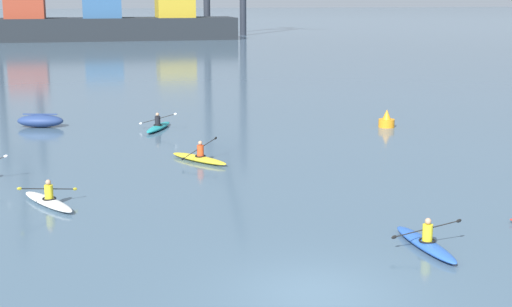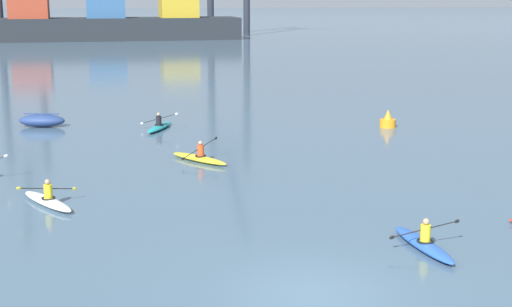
% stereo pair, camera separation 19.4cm
% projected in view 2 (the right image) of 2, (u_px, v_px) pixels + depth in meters
% --- Properties ---
extents(ground_plane, '(800.00, 800.00, 0.00)m').
position_uv_depth(ground_plane, '(312.00, 294.00, 18.20)').
color(ground_plane, '#425B70').
extents(container_barge, '(43.58, 9.24, 8.17)m').
position_uv_depth(container_barge, '(104.00, 24.00, 119.93)').
color(container_barge, '#1E2328').
rests_on(container_barge, ground).
extents(capsized_dinghy, '(2.80, 1.75, 0.76)m').
position_uv_depth(capsized_dinghy, '(42.00, 121.00, 41.15)').
color(capsized_dinghy, navy).
rests_on(capsized_dinghy, ground).
extents(channel_buoy, '(0.90, 0.90, 1.00)m').
position_uv_depth(channel_buoy, '(388.00, 121.00, 40.99)').
color(channel_buoy, orange).
rests_on(channel_buoy, ground).
extents(kayak_yellow, '(2.42, 3.14, 1.00)m').
position_uv_depth(kayak_yellow, '(199.00, 158.00, 32.61)').
color(kayak_yellow, yellow).
rests_on(kayak_yellow, ground).
extents(kayak_white, '(2.15, 3.27, 0.95)m').
position_uv_depth(kayak_white, '(48.00, 200.00, 25.85)').
color(kayak_white, silver).
rests_on(kayak_white, ground).
extents(kayak_blue, '(2.27, 3.43, 0.95)m').
position_uv_depth(kayak_blue, '(423.00, 243.00, 21.39)').
color(kayak_blue, '#2856B2').
rests_on(kayak_blue, ground).
extents(kayak_teal, '(2.03, 3.33, 0.99)m').
position_uv_depth(kayak_teal, '(159.00, 126.00, 40.37)').
color(kayak_teal, teal).
rests_on(kayak_teal, ground).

